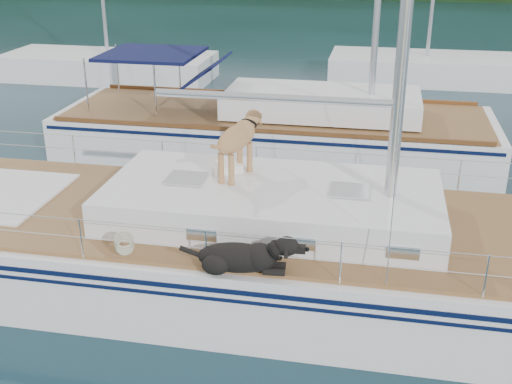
# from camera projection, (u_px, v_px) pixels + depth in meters

# --- Properties ---
(ground) EXTENTS (120.00, 120.00, 0.00)m
(ground) POSITION_uv_depth(u_px,v_px,m) (225.00, 282.00, 10.82)
(ground) COLOR black
(ground) RESTS_ON ground
(main_sailboat) EXTENTS (12.00, 3.88, 14.01)m
(main_sailboat) POSITION_uv_depth(u_px,v_px,m) (229.00, 246.00, 10.53)
(main_sailboat) COLOR white
(main_sailboat) RESTS_ON ground
(neighbor_sailboat) EXTENTS (11.00, 3.50, 13.30)m
(neighbor_sailboat) POSITION_uv_depth(u_px,v_px,m) (278.00, 131.00, 16.51)
(neighbor_sailboat) COLOR white
(neighbor_sailboat) RESTS_ON ground
(bg_boat_west) EXTENTS (8.00, 3.00, 11.65)m
(bg_boat_west) POSITION_uv_depth(u_px,v_px,m) (109.00, 67.00, 24.73)
(bg_boat_west) COLOR white
(bg_boat_west) RESTS_ON ground
(bg_boat_center) EXTENTS (7.20, 3.00, 11.65)m
(bg_boat_center) POSITION_uv_depth(u_px,v_px,m) (426.00, 69.00, 24.41)
(bg_boat_center) COLOR white
(bg_boat_center) RESTS_ON ground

